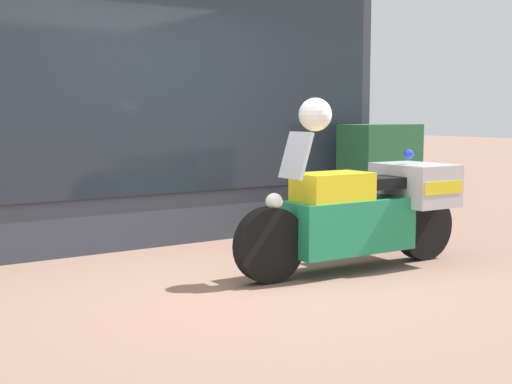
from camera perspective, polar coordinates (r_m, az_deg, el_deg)
The scene contains 6 objects.
ground_plane at distance 5.73m, azimuth -1.54°, elevation -7.45°, with size 60.00×60.00×0.00m, color #7A5B4C.
shop_building at distance 7.16m, azimuth -13.65°, elevation 10.56°, with size 6.23×0.55×3.81m.
window_display at distance 7.60m, azimuth -7.01°, elevation -0.52°, with size 4.72×0.30×1.93m.
paramedic_motorcycle at distance 6.33m, azimuth 8.92°, elevation -1.33°, with size 2.34×0.73×1.21m.
utility_cabinet at distance 8.39m, azimuth 9.85°, elevation 1.15°, with size 0.87×0.54×1.23m, color #235633.
white_helmet at distance 5.91m, azimuth 4.75°, elevation 6.19°, with size 0.28×0.28×0.28m, color white.
Camera 1 is at (-3.02, -4.67, 1.37)m, focal length 50.00 mm.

